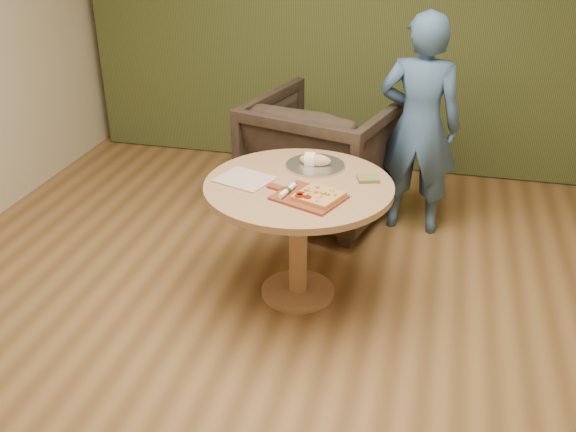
{
  "coord_description": "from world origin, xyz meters",
  "views": [
    {
      "loc": [
        0.71,
        -2.52,
        2.27
      ],
      "look_at": [
        0.03,
        0.25,
        0.79
      ],
      "focal_mm": 40.0,
      "sensor_mm": 36.0,
      "label": 1
    }
  ],
  "objects_px": {
    "flatbread_pizza": "(318,196)",
    "serving_tray": "(315,166)",
    "pedestal_table": "(299,206)",
    "person_standing": "(419,126)",
    "bread_roll": "(314,160)",
    "armchair": "(324,151)",
    "pizza_paddle": "(307,197)",
    "cutlery_roll": "(287,190)"
  },
  "relations": [
    {
      "from": "pedestal_table",
      "to": "cutlery_roll",
      "type": "distance_m",
      "value": 0.24
    },
    {
      "from": "pizza_paddle",
      "to": "serving_tray",
      "type": "xyz_separation_m",
      "value": [
        -0.05,
        0.44,
        -0.0
      ]
    },
    {
      "from": "pedestal_table",
      "to": "armchair",
      "type": "relative_size",
      "value": 1.08
    },
    {
      "from": "serving_tray",
      "to": "person_standing",
      "type": "xyz_separation_m",
      "value": [
        0.57,
        0.8,
        0.03
      ]
    },
    {
      "from": "pedestal_table",
      "to": "bread_roll",
      "type": "relative_size",
      "value": 5.63
    },
    {
      "from": "bread_roll",
      "to": "person_standing",
      "type": "xyz_separation_m",
      "value": [
        0.58,
        0.8,
        -0.01
      ]
    },
    {
      "from": "cutlery_roll",
      "to": "bread_roll",
      "type": "height_order",
      "value": "bread_roll"
    },
    {
      "from": "pedestal_table",
      "to": "cutlery_roll",
      "type": "xyz_separation_m",
      "value": [
        -0.03,
        -0.17,
        0.17
      ]
    },
    {
      "from": "pedestal_table",
      "to": "person_standing",
      "type": "height_order",
      "value": "person_standing"
    },
    {
      "from": "cutlery_roll",
      "to": "person_standing",
      "type": "height_order",
      "value": "person_standing"
    },
    {
      "from": "armchair",
      "to": "pedestal_table",
      "type": "bearing_deg",
      "value": 108.69
    },
    {
      "from": "pizza_paddle",
      "to": "serving_tray",
      "type": "height_order",
      "value": "serving_tray"
    },
    {
      "from": "pizza_paddle",
      "to": "armchair",
      "type": "xyz_separation_m",
      "value": [
        -0.15,
        1.32,
        -0.25
      ]
    },
    {
      "from": "pedestal_table",
      "to": "armchair",
      "type": "bearing_deg",
      "value": 93.29
    },
    {
      "from": "serving_tray",
      "to": "person_standing",
      "type": "relative_size",
      "value": 0.23
    },
    {
      "from": "flatbread_pizza",
      "to": "armchair",
      "type": "bearing_deg",
      "value": 99.26
    },
    {
      "from": "flatbread_pizza",
      "to": "bread_roll",
      "type": "relative_size",
      "value": 1.48
    },
    {
      "from": "serving_tray",
      "to": "cutlery_roll",
      "type": "bearing_deg",
      "value": -98.9
    },
    {
      "from": "cutlery_roll",
      "to": "bread_roll",
      "type": "xyz_separation_m",
      "value": [
        0.06,
        0.43,
        0.01
      ]
    },
    {
      "from": "flatbread_pizza",
      "to": "person_standing",
      "type": "distance_m",
      "value": 1.33
    },
    {
      "from": "pizza_paddle",
      "to": "armchair",
      "type": "bearing_deg",
      "value": 118.53
    },
    {
      "from": "serving_tray",
      "to": "armchair",
      "type": "bearing_deg",
      "value": 96.94
    },
    {
      "from": "flatbread_pizza",
      "to": "cutlery_roll",
      "type": "bearing_deg",
      "value": 174.18
    },
    {
      "from": "pizza_paddle",
      "to": "serving_tray",
      "type": "distance_m",
      "value": 0.44
    },
    {
      "from": "serving_tray",
      "to": "pizza_paddle",
      "type": "bearing_deg",
      "value": -83.87
    },
    {
      "from": "serving_tray",
      "to": "pedestal_table",
      "type": "bearing_deg",
      "value": -98.99
    },
    {
      "from": "serving_tray",
      "to": "flatbread_pizza",
      "type": "bearing_deg",
      "value": -76.28
    },
    {
      "from": "pedestal_table",
      "to": "pizza_paddle",
      "type": "height_order",
      "value": "pizza_paddle"
    },
    {
      "from": "flatbread_pizza",
      "to": "person_standing",
      "type": "xyz_separation_m",
      "value": [
        0.46,
        1.24,
        0.01
      ]
    },
    {
      "from": "pizza_paddle",
      "to": "person_standing",
      "type": "relative_size",
      "value": 0.3
    },
    {
      "from": "cutlery_roll",
      "to": "serving_tray",
      "type": "height_order",
      "value": "cutlery_roll"
    },
    {
      "from": "pedestal_table",
      "to": "flatbread_pizza",
      "type": "relative_size",
      "value": 3.8
    },
    {
      "from": "serving_tray",
      "to": "bread_roll",
      "type": "distance_m",
      "value": 0.04
    },
    {
      "from": "bread_roll",
      "to": "armchair",
      "type": "bearing_deg",
      "value": 96.37
    },
    {
      "from": "serving_tray",
      "to": "bread_roll",
      "type": "bearing_deg",
      "value": -180.0
    },
    {
      "from": "flatbread_pizza",
      "to": "serving_tray",
      "type": "bearing_deg",
      "value": 103.72
    },
    {
      "from": "pedestal_table",
      "to": "bread_roll",
      "type": "distance_m",
      "value": 0.32
    },
    {
      "from": "flatbread_pizza",
      "to": "serving_tray",
      "type": "distance_m",
      "value": 0.46
    },
    {
      "from": "pedestal_table",
      "to": "serving_tray",
      "type": "height_order",
      "value": "serving_tray"
    },
    {
      "from": "cutlery_roll",
      "to": "flatbread_pizza",
      "type": "bearing_deg",
      "value": 7.45
    },
    {
      "from": "pedestal_table",
      "to": "pizza_paddle",
      "type": "xyz_separation_m",
      "value": [
        0.09,
        -0.18,
        0.15
      ]
    },
    {
      "from": "pizza_paddle",
      "to": "serving_tray",
      "type": "relative_size",
      "value": 1.33
    }
  ]
}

